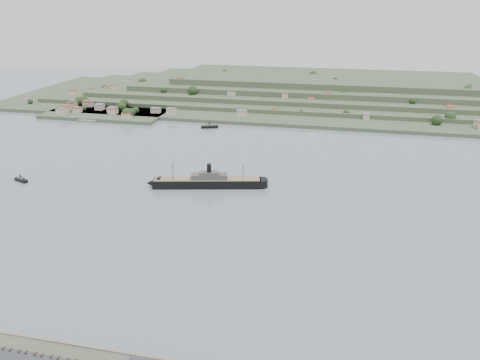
# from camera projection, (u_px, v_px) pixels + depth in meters

# --- Properties ---
(ground) EXTENTS (1400.00, 1400.00, 0.00)m
(ground) POSITION_uv_depth(u_px,v_px,m) (202.00, 207.00, 332.19)
(ground) COLOR slate
(ground) RESTS_ON ground
(far_peninsula) EXTENTS (760.00, 309.00, 30.00)m
(far_peninsula) POSITION_uv_depth(u_px,v_px,m) (299.00, 91.00, 679.43)
(far_peninsula) COLOR #3F5237
(far_peninsula) RESTS_ON ground
(steamship) EXTENTS (94.57, 31.17, 22.96)m
(steamship) POSITION_uv_depth(u_px,v_px,m) (204.00, 182.00, 366.63)
(steamship) COLOR black
(steamship) RESTS_ON ground
(tugboat) EXTENTS (14.02, 8.31, 6.13)m
(tugboat) POSITION_uv_depth(u_px,v_px,m) (21.00, 180.00, 378.54)
(tugboat) COLOR black
(tugboat) RESTS_ON ground
(ferry_west) EXTENTS (19.99, 11.83, 7.25)m
(ferry_west) POSITION_uv_depth(u_px,v_px,m) (210.00, 126.00, 533.46)
(ferry_west) COLOR black
(ferry_west) RESTS_ON ground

